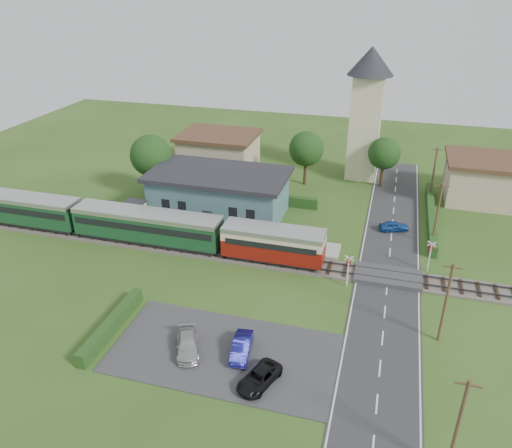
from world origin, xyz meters
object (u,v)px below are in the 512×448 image
(car_park_dark, at_px, (259,378))
(pedestrian_far, at_px, (139,220))
(train, at_px, (120,222))
(house_west, at_px, (219,152))
(station_building, at_px, (219,193))
(church_tower, at_px, (367,104))
(crossing_signal_far, at_px, (430,252))
(car_on_road, at_px, (394,226))
(car_park_silver, at_px, (187,345))
(equipment_hut, at_px, (135,213))
(pedestrian_near, at_px, (274,237))
(house_east, at_px, (480,179))
(car_park_blue, at_px, (242,347))
(crossing_signal_near, at_px, (348,266))

(car_park_dark, xyz_separation_m, pedestrian_far, (-19.21, 19.00, 0.59))
(train, height_order, house_west, house_west)
(station_building, height_order, church_tower, church_tower)
(house_west, relative_size, crossing_signal_far, 3.30)
(car_on_road, bearing_deg, car_park_silver, 130.71)
(station_building, relative_size, car_park_dark, 4.18)
(equipment_hut, distance_m, crossing_signal_far, 31.61)
(car_park_silver, bearing_deg, car_park_dark, -40.29)
(pedestrian_near, bearing_deg, pedestrian_far, -5.75)
(church_tower, xyz_separation_m, car_park_dark, (-3.06, -42.39, -9.61))
(train, distance_m, car_park_silver, 20.10)
(station_building, xyz_separation_m, pedestrian_far, (-7.28, -6.39, -1.49))
(car_park_dark, bearing_deg, pedestrian_far, 155.12)
(house_west, xyz_separation_m, pedestrian_near, (13.25, -20.33, -1.47))
(pedestrian_far, bearing_deg, pedestrian_near, -105.07)
(house_east, relative_size, car_park_blue, 2.38)
(station_building, height_order, train, station_building)
(train, height_order, pedestrian_far, train)
(house_west, xyz_separation_m, house_east, (35.00, -1.00, 0.00))
(train, distance_m, crossing_signal_near, 24.46)
(house_west, relative_size, house_east, 1.23)
(crossing_signal_far, distance_m, car_park_dark, 22.16)
(car_park_dark, height_order, pedestrian_far, pedestrian_far)
(car_park_silver, bearing_deg, station_building, 79.87)
(equipment_hut, xyz_separation_m, car_park_silver, (13.80, -17.79, -1.09))
(crossing_signal_near, bearing_deg, station_building, 145.19)
(car_park_silver, height_order, pedestrian_far, pedestrian_far)
(car_on_road, relative_size, car_park_dark, 0.85)
(crossing_signal_near, xyz_separation_m, car_park_silver, (-10.60, -12.18, -1.48))
(house_east, distance_m, car_park_silver, 43.92)
(car_on_road, relative_size, car_park_silver, 0.81)
(house_west, relative_size, crossing_signal_near, 3.30)
(station_building, height_order, car_on_road, station_building)
(crossing_signal_near, bearing_deg, church_tower, 92.82)
(station_building, relative_size, car_on_road, 4.92)
(equipment_hut, xyz_separation_m, house_west, (3.00, 19.80, 1.04))
(house_east, bearing_deg, car_park_silver, -123.49)
(house_west, height_order, pedestrian_far, house_west)
(train, relative_size, crossing_signal_near, 13.18)
(train, bearing_deg, house_west, 82.70)
(station_building, distance_m, car_on_road, 20.30)
(church_tower, height_order, crossing_signal_far, church_tower)
(crossing_signal_near, bearing_deg, equipment_hut, 167.06)
(crossing_signal_far, distance_m, pedestrian_near, 15.37)
(car_on_road, height_order, pedestrian_near, pedestrian_near)
(car_park_dark, bearing_deg, car_on_road, 92.59)
(house_east, height_order, pedestrian_far, house_east)
(house_east, height_order, pedestrian_near, house_east)
(church_tower, distance_m, house_west, 21.55)
(house_west, bearing_deg, equipment_hut, -98.62)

